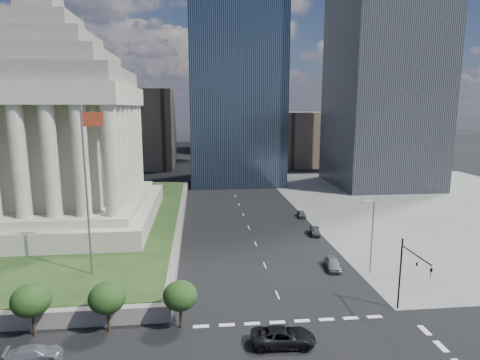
{
  "coord_description": "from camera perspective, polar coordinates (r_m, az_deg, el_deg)",
  "views": [
    {
      "loc": [
        -8.94,
        -23.23,
        21.7
      ],
      "look_at": [
        -4.17,
        22.54,
        13.36
      ],
      "focal_mm": 30.0,
      "sensor_mm": 36.0,
      "label": 1
    }
  ],
  "objects": [
    {
      "name": "ground",
      "position": [
        125.45,
        -1.78,
        0.3
      ],
      "size": [
        500.0,
        500.0,
        0.0
      ],
      "primitive_type": "plane",
      "color": "black",
      "rests_on": "ground"
    },
    {
      "name": "sidewalk_ne",
      "position": [
        102.06,
        26.84,
        -3.13
      ],
      "size": [
        68.0,
        90.0,
        0.03
      ],
      "primitive_type": "cube",
      "color": "slate",
      "rests_on": "ground"
    },
    {
      "name": "war_memorial",
      "position": [
        75.51,
        -25.68,
        9.04
      ],
      "size": [
        34.0,
        34.0,
        39.0
      ],
      "primitive_type": null,
      "color": "#A09B86",
      "rests_on": "plaza_lawn"
    },
    {
      "name": "flagpole",
      "position": [
        49.71,
        -20.88,
        -0.36
      ],
      "size": [
        2.52,
        0.24,
        20.0
      ],
      "color": "slate",
      "rests_on": "plaza_lawn"
    },
    {
      "name": "midrise_glass",
      "position": [
        119.03,
        -0.69,
        14.26
      ],
      "size": [
        26.0,
        26.0,
        60.0
      ],
      "primitive_type": "cube",
      "color": "black",
      "rests_on": "ground"
    },
    {
      "name": "building_filler_ne",
      "position": [
        159.04,
        9.03,
        5.92
      ],
      "size": [
        20.0,
        30.0,
        20.0
      ],
      "primitive_type": "cube",
      "color": "brown",
      "rests_on": "ground"
    },
    {
      "name": "building_filler_nw",
      "position": [
        154.87,
        -13.87,
        7.12
      ],
      "size": [
        24.0,
        30.0,
        28.0
      ],
      "primitive_type": "cube",
      "color": "brown",
      "rests_on": "ground"
    },
    {
      "name": "traffic_signal_ne",
      "position": [
        45.76,
        22.98,
        -11.65
      ],
      "size": [
        0.3,
        5.74,
        8.0
      ],
      "color": "black",
      "rests_on": "ground"
    },
    {
      "name": "street_lamp_north",
      "position": [
        55.49,
        18.14,
        -7.06
      ],
      "size": [
        2.13,
        0.22,
        10.0
      ],
      "color": "slate",
      "rests_on": "ground"
    },
    {
      "name": "pickup_truck",
      "position": [
        39.95,
        6.17,
        -21.28
      ],
      "size": [
        3.05,
        6.14,
        1.67
      ],
      "primitive_type": "imported",
      "rotation": [
        0.0,
        0.0,
        1.52
      ],
      "color": "black",
      "rests_on": "ground"
    },
    {
      "name": "suv_grey",
      "position": [
        41.85,
        -27.24,
        -21.12
      ],
      "size": [
        4.89,
        2.56,
        1.35
      ],
      "primitive_type": "imported",
      "rotation": [
        0.0,
        0.0,
        1.72
      ],
      "color": "slate",
      "rests_on": "ground"
    },
    {
      "name": "parked_sedan_near",
      "position": [
        57.19,
        13.04,
        -11.48
      ],
      "size": [
        2.35,
        4.68,
        1.53
      ],
      "primitive_type": "imported",
      "rotation": [
        0.0,
        0.0,
        -0.13
      ],
      "color": "gray",
      "rests_on": "ground"
    },
    {
      "name": "parked_sedan_mid",
      "position": [
        70.96,
        10.6,
        -7.17
      ],
      "size": [
        1.95,
        4.1,
        1.3
      ],
      "primitive_type": "imported",
      "rotation": [
        0.0,
        0.0,
        -0.15
      ],
      "color": "black",
      "rests_on": "ground"
    },
    {
      "name": "parked_sedan_far",
      "position": [
        81.83,
        8.75,
        -4.78
      ],
      "size": [
        1.85,
        3.78,
        1.24
      ],
      "primitive_type": "imported",
      "rotation": [
        0.0,
        0.0,
        -0.11
      ],
      "color": "#525659",
      "rests_on": "ground"
    }
  ]
}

